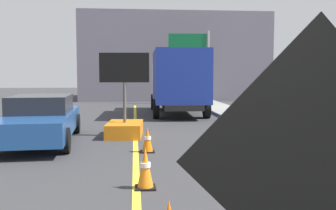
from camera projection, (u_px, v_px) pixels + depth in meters
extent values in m
cube|color=yellow|center=(136.00, 188.00, 6.56)|extent=(0.14, 36.00, 0.01)
cube|color=orange|center=(315.00, 156.00, 2.16)|extent=(1.55, 0.14, 1.56)
cube|color=black|center=(316.00, 157.00, 2.14)|extent=(1.63, 0.13, 1.63)
cube|color=black|center=(313.00, 155.00, 2.18)|extent=(0.28, 0.03, 0.52)
cube|color=orange|center=(125.00, 129.00, 12.19)|extent=(1.22, 1.87, 0.45)
cylinder|color=#4C4C4C|center=(125.00, 102.00, 12.12)|extent=(0.10, 0.10, 1.30)
cube|color=black|center=(124.00, 68.00, 12.03)|extent=(1.60, 0.19, 0.95)
sphere|color=yellow|center=(141.00, 68.00, 12.09)|extent=(0.09, 0.09, 0.09)
sphere|color=yellow|center=(132.00, 68.00, 12.09)|extent=(0.09, 0.09, 0.09)
sphere|color=yellow|center=(123.00, 68.00, 12.08)|extent=(0.09, 0.09, 0.09)
sphere|color=yellow|center=(114.00, 68.00, 12.07)|extent=(0.09, 0.09, 0.09)
sphere|color=yellow|center=(108.00, 62.00, 12.06)|extent=(0.09, 0.09, 0.09)
sphere|color=yellow|center=(108.00, 73.00, 12.09)|extent=(0.09, 0.09, 0.09)
cube|color=black|center=(177.00, 103.00, 19.23)|extent=(1.86, 6.83, 0.25)
cube|color=silver|center=(174.00, 81.00, 21.58)|extent=(2.48, 1.96, 1.90)
cube|color=navy|center=(179.00, 76.00, 18.10)|extent=(2.54, 4.67, 2.46)
cylinder|color=black|center=(153.00, 102.00, 21.46)|extent=(0.30, 0.91, 0.90)
cylinder|color=black|center=(194.00, 102.00, 21.62)|extent=(0.30, 0.91, 0.90)
cylinder|color=black|center=(156.00, 109.00, 17.14)|extent=(0.30, 0.91, 0.90)
cylinder|color=black|center=(207.00, 108.00, 17.30)|extent=(0.30, 0.91, 0.90)
cube|color=navy|center=(41.00, 123.00, 10.99)|extent=(2.20, 5.25, 0.60)
cube|color=black|center=(42.00, 104.00, 11.20)|extent=(1.78, 2.42, 0.50)
cylinder|color=black|center=(65.00, 141.00, 9.48)|extent=(0.27, 0.67, 0.66)
cylinder|color=black|center=(76.00, 124.00, 12.81)|extent=(0.27, 0.67, 0.66)
cylinder|color=black|center=(22.00, 125.00, 12.54)|extent=(0.27, 0.67, 0.66)
cylinder|color=gray|center=(208.00, 68.00, 25.63)|extent=(0.18, 0.18, 5.00)
cube|color=#0F6033|center=(188.00, 43.00, 25.49)|extent=(2.60, 0.27, 1.30)
cube|color=white|center=(188.00, 43.00, 25.52)|extent=(1.81, 0.16, 0.18)
cube|color=slate|center=(172.00, 59.00, 32.30)|extent=(14.81, 8.65, 6.82)
cube|color=black|center=(145.00, 187.00, 6.58)|extent=(0.36, 0.36, 0.03)
cone|color=orange|center=(145.00, 167.00, 6.55)|extent=(0.28, 0.28, 0.71)
cylinder|color=white|center=(145.00, 165.00, 6.55)|extent=(0.19, 0.19, 0.08)
cube|color=black|center=(147.00, 151.00, 9.68)|extent=(0.36, 0.36, 0.03)
cone|color=orange|center=(147.00, 139.00, 9.65)|extent=(0.28, 0.28, 0.62)
cylinder|color=white|center=(147.00, 138.00, 9.65)|extent=(0.19, 0.19, 0.08)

